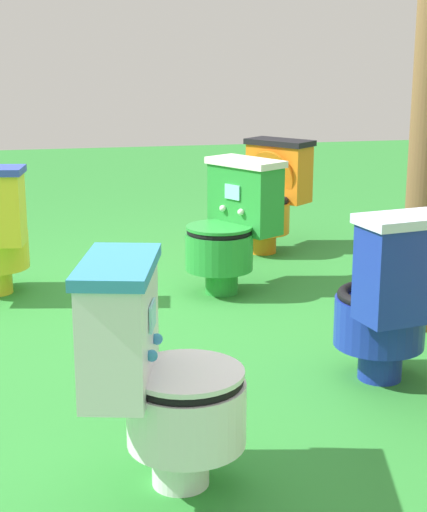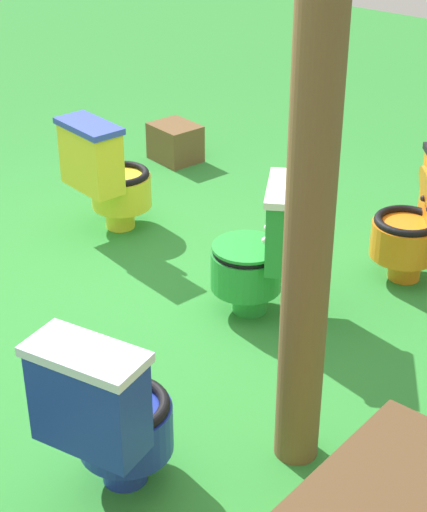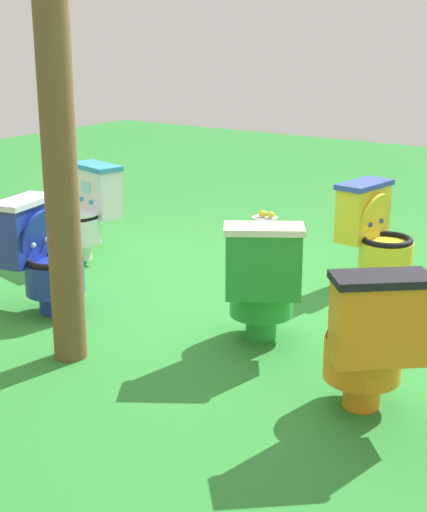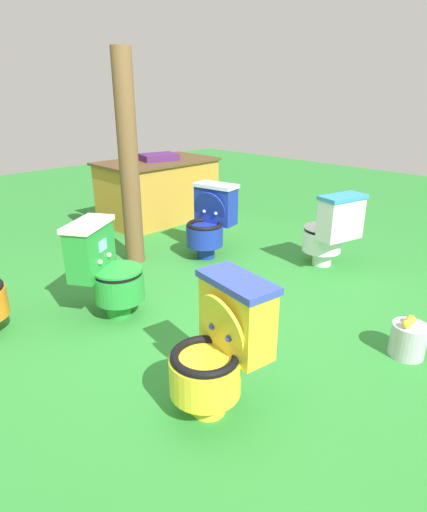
{
  "view_description": "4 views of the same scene",
  "coord_description": "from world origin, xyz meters",
  "views": [
    {
      "loc": [
        3.85,
        -0.4,
        1.35
      ],
      "look_at": [
        0.22,
        0.35,
        0.39
      ],
      "focal_mm": 57.99,
      "sensor_mm": 36.0,
      "label": 1
    },
    {
      "loc": [
        2.59,
        2.8,
        2.39
      ],
      "look_at": [
        -0.02,
        0.62,
        0.52
      ],
      "focal_mm": 59.32,
      "sensor_mm": 36.0,
      "label": 2
    },
    {
      "loc": [
        -2.52,
        4.15,
        1.78
      ],
      "look_at": [
        0.09,
        0.26,
        0.34
      ],
      "focal_mm": 53.95,
      "sensor_mm": 36.0,
      "label": 3
    },
    {
      "loc": [
        -1.95,
        -1.99,
        1.6
      ],
      "look_at": [
        0.16,
        0.1,
        0.44
      ],
      "focal_mm": 29.93,
      "sensor_mm": 36.0,
      "label": 4
    }
  ],
  "objects": [
    {
      "name": "toilet_yellow",
      "position": [
        -0.61,
        -0.7,
        0.37
      ],
      "size": [
        0.55,
        0.48,
        0.73
      ],
      "rotation": [
        0.0,
        0.0,
        1.41
      ],
      "color": "yellow",
      "rests_on": "ground"
    },
    {
      "name": "ground",
      "position": [
        0.0,
        0.0,
        0.0
      ],
      "size": [
        14.0,
        14.0,
        0.0
      ],
      "primitive_type": "plane",
      "color": "#2D8433"
    },
    {
      "name": "wooden_post",
      "position": [
        0.32,
        1.34,
        0.97
      ],
      "size": [
        0.18,
        0.18,
        1.94
      ],
      "primitive_type": "cylinder",
      "color": "brown",
      "rests_on": "ground"
    },
    {
      "name": "toilet_white",
      "position": [
        1.52,
        -0.1,
        0.37
      ],
      "size": [
        0.51,
        0.58,
        0.73
      ],
      "rotation": [
        0.0,
        0.0,
        6.04
      ],
      "color": "white",
      "rests_on": "ground"
    },
    {
      "name": "toilet_green",
      "position": [
        -0.46,
        0.59,
        0.37
      ],
      "size": [
        0.6,
        0.63,
        0.73
      ],
      "rotation": [
        0.0,
        0.0,
        3.7
      ],
      "color": "green",
      "rests_on": "ground"
    },
    {
      "name": "toilet_blue",
      "position": [
        0.95,
        0.93,
        0.37
      ],
      "size": [
        0.56,
        0.48,
        0.73
      ],
      "rotation": [
        0.0,
        0.0,
        1.75
      ],
      "color": "#192D9E",
      "rests_on": "ground"
    },
    {
      "name": "toilet_orange",
      "position": [
        -1.3,
        1.04,
        0.37
      ],
      "size": [
        0.62,
        0.64,
        0.73
      ],
      "rotation": [
        0.0,
        0.0,
        3.84
      ],
      "color": "orange",
      "rests_on": "ground"
    },
    {
      "name": "lemon_bucket",
      "position": [
        0.58,
        -1.23,
        0.12
      ],
      "size": [
        0.22,
        0.22,
        0.28
      ],
      "color": "#B7B7BF",
      "rests_on": "ground"
    }
  ]
}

